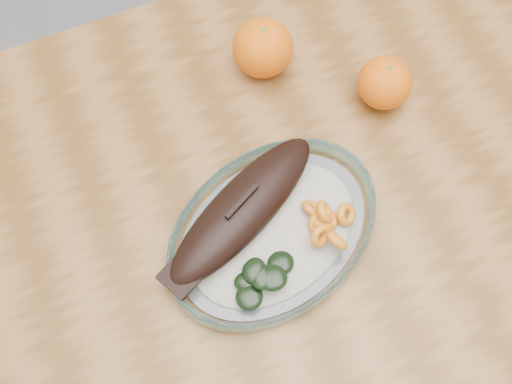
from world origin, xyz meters
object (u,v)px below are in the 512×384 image
plated_meal (271,229)px  orange_left (263,48)px  dining_table (323,208)px  orange_right (385,83)px

plated_meal → orange_left: bearing=50.9°
dining_table → plated_meal: bearing=-159.0°
plated_meal → dining_table: bearing=2.4°
dining_table → plated_meal: plated_meal is taller
orange_left → plated_meal: bearing=-110.5°
dining_table → orange_right: size_ratio=15.04×
plated_meal → orange_right: size_ratio=8.94×
orange_right → orange_left: bearing=139.4°
plated_meal → orange_right: plated_meal is taller
dining_table → orange_left: size_ratio=13.20×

